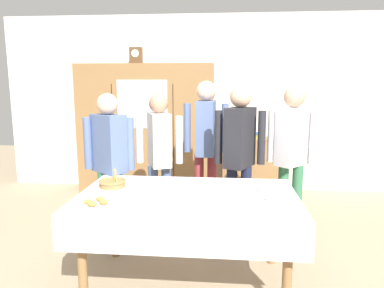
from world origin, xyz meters
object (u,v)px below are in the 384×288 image
Objects in this scene: book_stack at (254,135)px; pastry_plate at (96,203)px; person_near_right_end at (206,138)px; mantel_clock at (136,56)px; tea_cup_front_edge at (162,189)px; dining_table at (187,207)px; person_beside_shelf at (159,150)px; person_behind_table_right at (292,147)px; wall_cabinet at (146,129)px; tea_cup_far_left at (207,186)px; tea_cup_center at (263,189)px; bread_basket at (113,183)px; tea_cup_mid_right at (272,200)px; tea_cup_back_edge at (169,198)px; person_by_cabinet at (109,155)px; spoon_near_left at (238,182)px; spoon_front_edge at (254,204)px; person_behind_table_left at (240,149)px; tea_cup_far_right at (195,199)px.

book_stack is 3.25m from pastry_plate.
person_near_right_end reaches higher than book_stack.
tea_cup_front_edge is at bearing -72.06° from mantel_clock.
tea_cup_front_edge reaches higher than dining_table.
book_stack is at bearing 53.63° from person_beside_shelf.
person_behind_table_right is at bearing 38.31° from tea_cup_front_edge.
tea_cup_far_left is at bearing -66.21° from wall_cabinet.
wall_cabinet is at bearing 105.23° from tea_cup_front_edge.
tea_cup_center is (1.52, -2.45, -0.17)m from wall_cabinet.
bread_basket is 0.48m from pastry_plate.
person_beside_shelf reaches higher than tea_cup_mid_right.
tea_cup_center is at bearing -55.99° from mantel_clock.
tea_cup_front_edge is at bearing -14.23° from bread_basket.
book_stack is at bearing 64.54° from pastry_plate.
person_by_cabinet reaches higher than tea_cup_back_edge.
spoon_near_left is at bearing 124.29° from tea_cup_center.
spoon_front_edge is at bearing -16.94° from dining_table.
tea_cup_back_edge is at bearing -31.75° from bread_basket.
person_behind_table_right is at bearing 14.53° from person_behind_table_left.
tea_cup_mid_right is 0.08× the size of person_behind_table_left.
person_beside_shelf is at bearing -148.32° from person_near_right_end.
spoon_near_left is 0.08× the size of person_by_cabinet.
bread_basket is (-0.75, 0.35, 0.01)m from tea_cup_far_right.
person_behind_table_right is at bearing 38.71° from pastry_plate.
bread_basket is 0.15× the size of person_behind_table_right.
person_behind_table_right is 0.58m from person_behind_table_left.
tea_cup_far_right is at bearing -90.17° from person_near_right_end.
person_behind_table_left is at bearing 8.34° from person_by_cabinet.
tea_cup_mid_right is at bearing 13.30° from spoon_front_edge.
pastry_plate is at bearing -87.05° from bread_basket.
pastry_plate is at bearing -85.09° from wall_cabinet.
pastry_plate is (-1.27, -0.43, -0.01)m from tea_cup_center.
wall_cabinet reaches higher than tea_cup_mid_right.
tea_cup_far_left is at bearing -135.43° from person_behind_table_right.
bread_basket is at bearing -179.49° from tea_cup_far_left.
tea_cup_back_edge is at bearing -133.73° from spoon_near_left.
book_stack is 1.64× the size of tea_cup_front_edge.
wall_cabinet reaches higher than person_near_right_end.
tea_cup_far_left is at bearing 173.06° from tea_cup_center.
wall_cabinet is at bearing -178.24° from book_stack.
spoon_near_left is at bearing 33.79° from pastry_plate.
dining_table is 6.38× the size of pastry_plate.
tea_cup_front_edge is 0.08× the size of person_by_cabinet.
wall_cabinet is 2.16m from person_behind_table_left.
dining_table is at bearing 114.85° from tea_cup_far_right.
pastry_plate is 0.18× the size of person_beside_shelf.
mantel_clock is (-1.03, 2.59, 1.39)m from dining_table.
tea_cup_front_edge is at bearing -161.36° from tea_cup_far_left.
mantel_clock is at bearing 97.46° from pastry_plate.
tea_cup_back_edge and tea_cup_far_left have the same top height.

